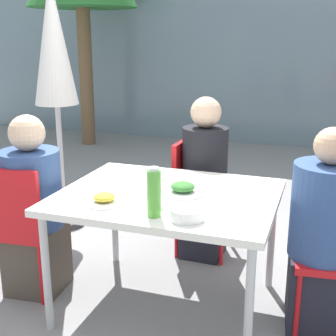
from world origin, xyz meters
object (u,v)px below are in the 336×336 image
(chair_left, at_px, (20,221))
(person_right, at_px, (324,239))
(drinking_cup, at_px, (155,197))
(person_left, at_px, (33,212))
(chair_right, at_px, (331,239))
(bottle, at_px, (154,193))
(chair_far, at_px, (196,188))
(person_far, at_px, (204,183))
(closed_umbrella, at_px, (54,52))
(salad_bowl, at_px, (187,214))

(chair_left, distance_m, person_right, 1.79)
(drinking_cup, bearing_deg, person_left, 171.02)
(chair_right, xyz_separation_m, bottle, (-0.86, -0.53, 0.35))
(chair_far, relative_size, drinking_cup, 8.96)
(chair_left, distance_m, person_left, 0.10)
(chair_far, bearing_deg, person_left, -40.92)
(chair_right, xyz_separation_m, person_far, (-0.88, 0.57, 0.07))
(chair_right, relative_size, drinking_cup, 8.96)
(chair_right, xyz_separation_m, drinking_cup, (-0.90, -0.40, 0.28))
(chair_left, xyz_separation_m, person_right, (1.77, 0.26, 0.03))
(chair_far, bearing_deg, person_far, 58.11)
(person_left, distance_m, chair_right, 1.79)
(chair_left, xyz_separation_m, person_far, (0.93, 0.91, 0.07))
(chair_left, xyz_separation_m, drinking_cup, (0.91, -0.05, 0.28))
(person_right, height_order, person_far, person_far)
(closed_umbrella, xyz_separation_m, salad_bowl, (1.50, -1.27, -0.71))
(chair_far, xyz_separation_m, bottle, (0.11, -1.15, 0.35))
(chair_left, height_order, person_left, person_left)
(closed_umbrella, xyz_separation_m, bottle, (1.33, -1.28, -0.62))
(person_far, xyz_separation_m, drinking_cup, (-0.02, -0.96, 0.21))
(person_right, xyz_separation_m, closed_umbrella, (-2.14, 0.83, 0.94))
(closed_umbrella, distance_m, salad_bowl, 2.09)
(person_right, height_order, salad_bowl, person_right)
(person_far, bearing_deg, bottle, 3.13)
(closed_umbrella, bearing_deg, bottle, -43.99)
(chair_left, height_order, chair_right, same)
(person_far, relative_size, bottle, 4.68)
(chair_left, height_order, person_far, person_far)
(person_right, height_order, chair_far, person_right)
(chair_left, height_order, chair_far, same)
(person_right, distance_m, bottle, 0.98)
(person_left, relative_size, drinking_cup, 11.97)
(chair_left, relative_size, person_far, 0.72)
(person_right, bearing_deg, chair_far, -43.56)
(bottle, distance_m, drinking_cup, 0.16)
(chair_right, distance_m, person_far, 1.05)
(chair_far, bearing_deg, closed_umbrella, -94.24)
(bottle, height_order, drinking_cup, bottle)
(bottle, xyz_separation_m, salad_bowl, (0.17, 0.01, -0.09))
(chair_left, height_order, salad_bowl, chair_left)
(drinking_cup, bearing_deg, bottle, -71.96)
(person_left, bearing_deg, person_right, 0.43)
(bottle, bearing_deg, closed_umbrella, 136.01)
(person_left, xyz_separation_m, salad_bowl, (1.08, -0.27, 0.22))
(drinking_cup, xyz_separation_m, salad_bowl, (0.21, -0.13, -0.02))
(closed_umbrella, relative_size, drinking_cup, 21.58)
(person_left, bearing_deg, chair_far, 42.07)
(person_far, relative_size, drinking_cup, 12.43)
(person_left, relative_size, person_right, 1.00)
(person_left, height_order, person_far, person_far)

